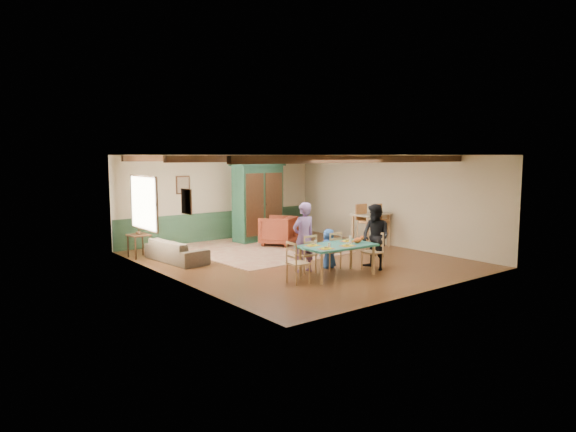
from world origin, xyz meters
TOP-DOWN VIEW (x-y plane):
  - floor at (0.00, 0.00)m, footprint 8.00×8.00m
  - wall_back at (0.00, 4.00)m, footprint 7.00×0.02m
  - wall_left at (-3.50, 0.00)m, footprint 0.02×8.00m
  - wall_right at (3.50, 0.00)m, footprint 0.02×8.00m
  - ceiling at (0.00, 0.00)m, footprint 7.00×8.00m
  - wainscot_back at (0.00, 3.98)m, footprint 6.95×0.03m
  - ceiling_beam_front at (0.00, -2.30)m, footprint 6.95×0.16m
  - ceiling_beam_mid at (0.00, 0.40)m, footprint 6.95×0.16m
  - ceiling_beam_back at (0.00, 3.00)m, footprint 6.95×0.16m
  - window_left at (-3.47, 1.70)m, footprint 0.06×1.60m
  - picture_left_wall at (-3.47, -0.60)m, footprint 0.04×0.42m
  - picture_back_a at (-1.30, 3.97)m, footprint 0.45×0.04m
  - picture_back_b at (-2.40, 3.97)m, footprint 0.38×0.04m
  - dining_table at (-0.48, -1.95)m, footprint 1.73×1.02m
  - dining_chair_far_left at (-0.83, -1.26)m, footprint 0.41×0.43m
  - dining_chair_far_right at (-0.08, -1.29)m, footprint 0.41×0.43m
  - dining_chair_end_left at (-1.57, -1.90)m, footprint 0.43×0.41m
  - dining_chair_end_right at (0.60, -2.00)m, footprint 0.43×0.41m
  - person_man at (-0.83, -1.18)m, footprint 0.61×0.41m
  - person_woman at (0.69, -2.00)m, footprint 0.62×0.78m
  - person_child at (-0.07, -1.22)m, footprint 0.48×0.32m
  - cat at (0.03, -2.07)m, footprint 0.34×0.15m
  - place_setting_near_left at (-1.01, -2.16)m, footprint 0.39×0.30m
  - place_setting_near_center at (-0.40, -2.19)m, footprint 0.39×0.30m
  - place_setting_far_left at (-0.99, -1.69)m, footprint 0.39×0.30m
  - place_setting_far_right at (0.04, -1.74)m, footprint 0.39×0.30m
  - area_rug at (-0.08, 1.84)m, footprint 3.82×4.47m
  - armoire at (0.83, 3.10)m, footprint 1.80×0.85m
  - armchair at (0.83, 2.02)m, footprint 1.32×1.33m
  - sofa at (-2.64, 1.70)m, footprint 0.96×1.99m
  - end_table at (-3.18, 2.79)m, footprint 0.55×0.55m
  - table_lamp at (-3.18, 2.79)m, footprint 0.33×0.33m
  - counter_table at (2.85, 0.16)m, footprint 1.27×0.83m
  - bar_stool_left at (2.48, 0.00)m, footprint 0.47×0.51m
  - bar_stool_right at (3.06, -0.07)m, footprint 0.45×0.49m

SIDE VIEW (x-z plane):
  - floor at x=0.00m, z-range 0.00..0.00m
  - area_rug at x=-0.08m, z-range 0.00..0.01m
  - sofa at x=-2.64m, z-range 0.00..0.56m
  - end_table at x=-3.18m, z-range 0.00..0.62m
  - dining_table at x=-0.48m, z-range 0.00..0.71m
  - armchair at x=0.83m, z-range 0.00..0.88m
  - dining_chair_far_left at x=-0.83m, z-range 0.00..0.89m
  - dining_chair_far_right at x=-0.08m, z-range 0.00..0.89m
  - dining_chair_end_left at x=-1.57m, z-range 0.00..0.89m
  - dining_chair_end_right at x=0.60m, z-range 0.00..0.89m
  - wainscot_back at x=0.00m, z-range 0.00..0.90m
  - person_child at x=-0.07m, z-range 0.00..0.95m
  - counter_table at x=2.85m, z-range 0.00..1.00m
  - bar_stool_right at x=3.06m, z-range 0.00..1.26m
  - bar_stool_left at x=2.48m, z-range 0.00..1.29m
  - place_setting_near_left at x=-1.01m, z-range 0.71..0.82m
  - place_setting_near_center at x=-0.40m, z-range 0.71..0.82m
  - place_setting_far_left at x=-0.99m, z-range 0.71..0.82m
  - place_setting_far_right at x=0.04m, z-range 0.71..0.82m
  - person_woman at x=0.69m, z-range 0.00..1.55m
  - cat at x=0.03m, z-range 0.71..0.88m
  - person_man at x=-0.83m, z-range 0.00..1.62m
  - table_lamp at x=-3.18m, z-range 0.62..1.19m
  - armoire at x=0.83m, z-range 0.00..2.47m
  - wall_back at x=0.00m, z-range 0.00..2.70m
  - wall_left at x=-3.50m, z-range 0.00..2.70m
  - wall_right at x=3.50m, z-range 0.00..2.70m
  - window_left at x=-3.47m, z-range 0.90..2.20m
  - picture_back_b at x=-2.40m, z-range 1.41..1.89m
  - picture_left_wall at x=-3.47m, z-range 1.49..2.01m
  - picture_back_a at x=-1.30m, z-range 1.52..2.08m
  - ceiling_beam_front at x=0.00m, z-range 2.53..2.69m
  - ceiling_beam_mid at x=0.00m, z-range 2.53..2.69m
  - ceiling_beam_back at x=0.00m, z-range 2.53..2.69m
  - ceiling at x=0.00m, z-range 2.69..2.71m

